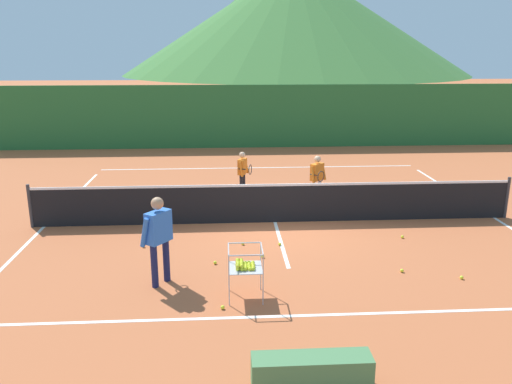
% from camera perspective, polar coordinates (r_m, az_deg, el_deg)
% --- Properties ---
extents(ground_plane, '(120.00, 120.00, 0.00)m').
position_cam_1_polar(ground_plane, '(12.70, 2.10, -3.35)').
color(ground_plane, '#BC6038').
extents(line_baseline_near, '(11.12, 0.08, 0.01)m').
position_cam_1_polar(line_baseline_near, '(8.50, 5.20, -13.46)').
color(line_baseline_near, white).
rests_on(line_baseline_near, ground).
extents(line_baseline_far, '(11.12, 0.08, 0.01)m').
position_cam_1_polar(line_baseline_far, '(18.47, 0.29, 2.71)').
color(line_baseline_far, white).
rests_on(line_baseline_far, ground).
extents(line_sideline_west, '(0.08, 10.63, 0.01)m').
position_cam_1_polar(line_sideline_west, '(13.37, -22.40, -3.56)').
color(line_sideline_west, white).
rests_on(line_sideline_west, ground).
extents(line_sideline_east, '(0.08, 10.63, 0.01)m').
position_cam_1_polar(line_sideline_east, '(14.34, 24.84, -2.58)').
color(line_sideline_east, white).
rests_on(line_sideline_east, ground).
extents(line_service_center, '(0.08, 5.57, 0.01)m').
position_cam_1_polar(line_service_center, '(12.70, 2.10, -3.33)').
color(line_service_center, white).
rests_on(line_service_center, ground).
extents(tennis_net, '(11.74, 0.08, 1.05)m').
position_cam_1_polar(tennis_net, '(12.55, 2.12, -1.19)').
color(tennis_net, '#333338').
rests_on(tennis_net, ground).
extents(instructor, '(0.57, 0.81, 1.63)m').
position_cam_1_polar(instructor, '(9.29, -10.72, -4.43)').
color(instructor, '#191E4C').
rests_on(instructor, ground).
extents(student_0, '(0.42, 0.69, 1.28)m').
position_cam_1_polar(student_0, '(14.81, -1.48, 2.52)').
color(student_0, black).
rests_on(student_0, ground).
extents(student_1, '(0.51, 0.68, 1.34)m').
position_cam_1_polar(student_1, '(14.08, 6.78, 1.86)').
color(student_1, silver).
rests_on(student_1, ground).
extents(ball_cart, '(0.58, 0.58, 0.90)m').
position_cam_1_polar(ball_cart, '(8.77, -1.31, -8.14)').
color(ball_cart, '#B7B7BC').
rests_on(ball_cart, ground).
extents(tennis_ball_0, '(0.07, 0.07, 0.07)m').
position_cam_1_polar(tennis_ball_0, '(10.38, 21.80, -8.78)').
color(tennis_ball_0, yellow).
rests_on(tennis_ball_0, ground).
extents(tennis_ball_1, '(0.07, 0.07, 0.07)m').
position_cam_1_polar(tennis_ball_1, '(8.66, -3.72, -12.62)').
color(tennis_ball_1, yellow).
rests_on(tennis_ball_1, ground).
extents(tennis_ball_2, '(0.07, 0.07, 0.07)m').
position_cam_1_polar(tennis_ball_2, '(11.25, -1.47, -5.72)').
color(tennis_ball_2, yellow).
rests_on(tennis_ball_2, ground).
extents(tennis_ball_3, '(0.07, 0.07, 0.07)m').
position_cam_1_polar(tennis_ball_3, '(11.36, -12.34, -5.86)').
color(tennis_ball_3, yellow).
rests_on(tennis_ball_3, ground).
extents(tennis_ball_5, '(0.07, 0.07, 0.07)m').
position_cam_1_polar(tennis_ball_5, '(10.32, -4.55, -7.79)').
color(tennis_ball_5, yellow).
rests_on(tennis_ball_5, ground).
extents(tennis_ball_6, '(0.07, 0.07, 0.07)m').
position_cam_1_polar(tennis_ball_6, '(12.09, 15.89, -4.79)').
color(tennis_ball_6, yellow).
rests_on(tennis_ball_6, ground).
extents(tennis_ball_7, '(0.07, 0.07, 0.07)m').
position_cam_1_polar(tennis_ball_7, '(10.58, 0.76, -7.14)').
color(tennis_ball_7, yellow).
rests_on(tennis_ball_7, ground).
extents(tennis_ball_8, '(0.07, 0.07, 0.07)m').
position_cam_1_polar(tennis_ball_8, '(11.22, 2.65, -5.78)').
color(tennis_ball_8, yellow).
rests_on(tennis_ball_8, ground).
extents(tennis_ball_9, '(0.07, 0.07, 0.07)m').
position_cam_1_polar(tennis_ball_9, '(10.32, 15.85, -8.37)').
color(tennis_ball_9, yellow).
rests_on(tennis_ball_9, ground).
extents(windscreen_fence, '(24.47, 0.08, 2.66)m').
position_cam_1_polar(windscreen_fence, '(22.14, -0.39, 8.36)').
color(windscreen_fence, '#286B33').
rests_on(windscreen_fence, ground).
extents(courtside_bench, '(1.50, 0.36, 0.46)m').
position_cam_1_polar(courtside_bench, '(6.82, 6.16, -19.27)').
color(courtside_bench, '#4C7F4C').
rests_on(courtside_bench, ground).
extents(hill_0, '(55.73, 55.73, 17.50)m').
position_cam_1_polar(hill_0, '(88.48, 4.25, 18.55)').
color(hill_0, '#427A38').
rests_on(hill_0, ground).
extents(hill_1, '(47.55, 47.55, 18.97)m').
position_cam_1_polar(hill_1, '(93.11, 3.33, 18.87)').
color(hill_1, '#38702D').
rests_on(hill_1, ground).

